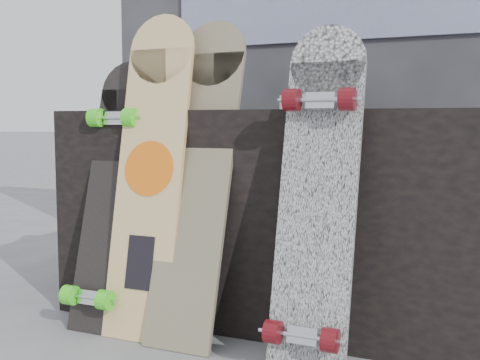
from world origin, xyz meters
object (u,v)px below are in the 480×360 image
at_px(vendor_table, 272,214).
at_px(longboard_geisha, 151,164).
at_px(skateboard_dark, 111,189).
at_px(longboard_celtic, 199,168).
at_px(longboard_cascadia, 317,191).

relative_size(vendor_table, longboard_geisha, 1.39).
bearing_deg(skateboard_dark, vendor_table, 32.99).
xyz_separation_m(vendor_table, skateboard_dark, (-0.51, -0.33, 0.11)).
height_order(longboard_celtic, skateboard_dark, longboard_celtic).
height_order(vendor_table, longboard_geisha, longboard_geisha).
relative_size(vendor_table, longboard_celtic, 1.42).
xyz_separation_m(vendor_table, longboard_celtic, (-0.16, -0.31, 0.20)).
bearing_deg(vendor_table, longboard_geisha, -134.89).
distance_m(vendor_table, longboard_geisha, 0.52).
bearing_deg(longboard_cascadia, vendor_table, 125.68).
bearing_deg(longboard_celtic, longboard_geisha, -171.62).
distance_m(longboard_celtic, longboard_cascadia, 0.48).
height_order(longboard_geisha, longboard_celtic, longboard_geisha).
bearing_deg(longboard_geisha, longboard_celtic, 8.38).
bearing_deg(skateboard_dark, longboard_cascadia, -6.22).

